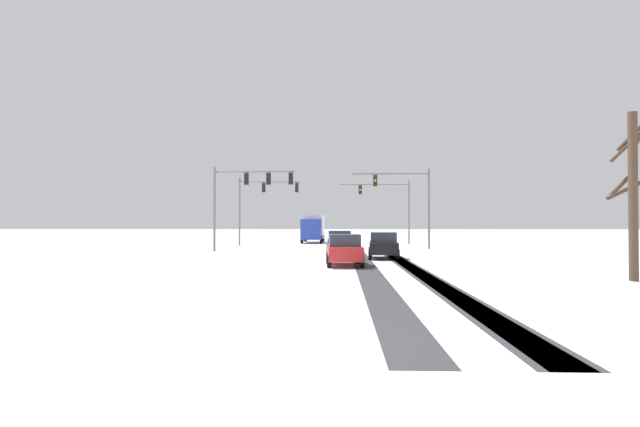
# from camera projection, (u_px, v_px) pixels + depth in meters

# --- Properties ---
(ground_plane) EXTENTS (300.00, 300.00, 0.00)m
(ground_plane) POSITION_uv_depth(u_px,v_px,m) (271.00, 343.00, 9.66)
(ground_plane) COLOR white
(wheel_track_left_lane) EXTENTS (1.10, 37.36, 0.01)m
(wheel_track_left_lane) POSITION_uv_depth(u_px,v_px,m) (365.00, 266.00, 26.53)
(wheel_track_left_lane) COLOR #38383D
(wheel_track_left_lane) RESTS_ON ground
(wheel_track_right_lane) EXTENTS (0.77, 37.36, 0.01)m
(wheel_track_right_lane) POSITION_uv_depth(u_px,v_px,m) (409.00, 266.00, 26.45)
(wheel_track_right_lane) COLOR #38383D
(wheel_track_right_lane) RESTS_ON ground
(wheel_track_center) EXTENTS (1.09, 37.36, 0.01)m
(wheel_track_center) POSITION_uv_depth(u_px,v_px,m) (409.00, 266.00, 26.45)
(wheel_track_center) COLOR #38383D
(wheel_track_center) RESTS_ON ground
(sidewalk_kerb_right) EXTENTS (4.00, 37.36, 0.12)m
(sidewalk_kerb_right) POSITION_uv_depth(u_px,v_px,m) (519.00, 268.00, 24.56)
(sidewalk_kerb_right) COLOR white
(sidewalk_kerb_right) RESTS_ON ground
(traffic_signal_near_left) EXTENTS (6.30, 0.52, 6.50)m
(traffic_signal_near_left) POSITION_uv_depth(u_px,v_px,m) (247.00, 189.00, 39.83)
(traffic_signal_near_left) COLOR slate
(traffic_signal_near_left) RESTS_ON ground
(traffic_signal_near_right) EXTENTS (6.17, 0.39, 6.50)m
(traffic_signal_near_right) POSITION_uv_depth(u_px,v_px,m) (408.00, 195.00, 41.39)
(traffic_signal_near_right) COLOR slate
(traffic_signal_near_right) RESTS_ON ground
(traffic_signal_far_left) EXTENTS (5.87, 0.59, 6.50)m
(traffic_signal_far_left) POSITION_uv_depth(u_px,v_px,m) (261.00, 197.00, 50.02)
(traffic_signal_far_left) COLOR slate
(traffic_signal_far_left) RESTS_ON ground
(traffic_signal_far_right) EXTENTS (7.22, 0.52, 6.50)m
(traffic_signal_far_right) POSITION_uv_depth(u_px,v_px,m) (389.00, 200.00, 53.34)
(traffic_signal_far_right) COLOR slate
(traffic_signal_far_right) RESTS_ON ground
(car_blue_lead) EXTENTS (1.94, 4.15, 1.62)m
(car_blue_lead) POSITION_uv_depth(u_px,v_px,m) (339.00, 242.00, 37.59)
(car_blue_lead) COLOR #233899
(car_blue_lead) RESTS_ON ground
(car_black_second) EXTENTS (2.01, 4.19, 1.62)m
(car_black_second) POSITION_uv_depth(u_px,v_px,m) (383.00, 245.00, 32.11)
(car_black_second) COLOR black
(car_black_second) RESTS_ON ground
(car_red_third) EXTENTS (1.97, 4.17, 1.62)m
(car_red_third) POSITION_uv_depth(u_px,v_px,m) (344.00, 250.00, 26.86)
(car_red_third) COLOR red
(car_red_third) RESTS_ON ground
(box_truck_delivery) EXTENTS (2.38, 7.43, 3.02)m
(box_truck_delivery) POSITION_uv_depth(u_px,v_px,m) (313.00, 228.00, 57.05)
(box_truck_delivery) COLOR #233899
(box_truck_delivery) RESTS_ON ground
(bare_tree_sidewalk_near) EXTENTS (1.63, 1.78, 6.48)m
(bare_tree_sidewalk_near) POSITION_uv_depth(u_px,v_px,m) (633.00, 189.00, 19.94)
(bare_tree_sidewalk_near) COLOR #4C3828
(bare_tree_sidewalk_near) RESTS_ON ground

